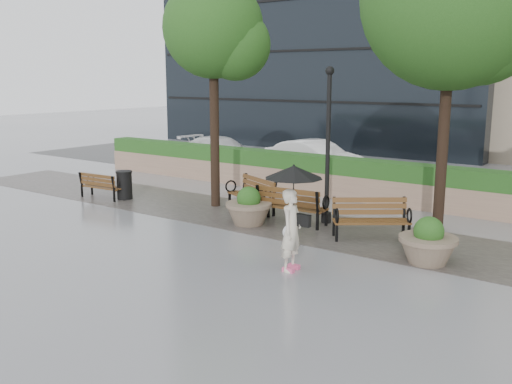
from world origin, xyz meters
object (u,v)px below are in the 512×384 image
Objects in this scene: planter_left at (249,210)px; trash_bin at (124,186)px; bench_2 at (292,213)px; planter_right at (428,245)px; pedestrian at (293,208)px; car_right at (315,158)px; bench_1 at (251,202)px; car_left at (221,151)px; bench_3 at (371,227)px; bench_0 at (103,191)px; lamppost at (328,156)px.

trash_bin is at bearing 177.31° from planter_left.
planter_right is (4.23, -1.18, 0.10)m from bench_2.
bench_2 is 0.90× the size of pedestrian.
trash_bin is 8.20m from car_right.
planter_left reaches higher than bench_1.
bench_1 is 4.56m from trash_bin.
planter_right is 0.29× the size of car_left.
bench_1 is 1.03× the size of bench_3.
car_left is 1.00× the size of car_right.
bench_0 is at bearing 148.23° from bench_3.
bench_2 reaches higher than bench_0.
trash_bin is at bearing -142.40° from bench_1.
lamppost is at bearing -137.31° from car_right.
bench_3 is 0.45× the size of lamppost.
lamppost reaches higher than planter_left.
planter_right reaches higher than bench_2.
lamppost is (1.63, 1.41, 1.47)m from planter_left.
planter_left is at bearing 175.26° from planter_right.
lamppost reaches higher than car_right.
planter_right reaches higher than bench_3.
bench_3 is (9.32, 0.77, 0.05)m from bench_0.
bench_0 is 0.82× the size of bench_1.
car_left is 15.03m from pedestrian.
car_left is at bearing 144.10° from lamppost.
bench_2 reaches higher than bench_1.
pedestrian reaches higher than planter_left.
bench_3 is (2.40, -0.10, -0.01)m from bench_2.
planter_right reaches higher than bench_0.
pedestrian is (5.52, -10.45, 0.62)m from car_right.
planter_left is 0.30× the size of lamppost.
planter_left is at bearing 154.76° from bench_3.
planter_right is 10.48m from trash_bin.
trash_bin is 8.21m from car_left.
bench_1 is 1.59× the size of planter_right.
planter_right is 0.28× the size of car_right.
bench_1 and bench_3 have the same top height.
bench_0 is 1.82× the size of trash_bin.
trash_bin is at bearing 1.06° from bench_2.
lamppost reaches higher than bench_3.
lamppost reaches higher than bench_1.
car_right is (3.47, 8.07, 0.47)m from bench_0.
car_right is (-7.69, 8.39, 0.31)m from planter_right.
lamppost reaches higher than planter_right.
bench_1 is 0.91× the size of pedestrian.
bench_3 is at bearing -179.66° from bench_0.
bench_2 is (6.92, 0.86, 0.06)m from bench_0.
car_left reaches higher than bench_2.
bench_0 is 5.32m from bench_1.
bench_2 is 1.02× the size of bench_3.
bench_0 is 0.84× the size of bench_3.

